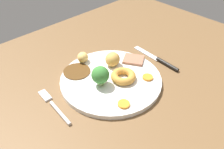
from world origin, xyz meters
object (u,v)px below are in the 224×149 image
Objects in this scene: carrot_coin_front at (148,77)px; broccoli_floret at (100,75)px; fork at (54,105)px; yorkshire_pudding at (123,76)px; roast_potato_left at (83,57)px; dinner_plate at (112,79)px; carrot_coin_side at (124,104)px; meat_slice_main at (134,60)px; roast_potato_right at (113,59)px; knife at (159,60)px; carrot_coin_back at (102,74)px.

broccoli_floret is at bearing 147.65° from carrot_coin_front.
yorkshire_pudding is at bearing -102.38° from fork.
yorkshire_pudding is at bearing -79.07° from roast_potato_left.
yorkshire_pudding is (1.74, -2.88, 1.78)cm from dinner_plate.
dinner_plate is 11.58cm from carrot_coin_side.
fork is (-28.97, 1.90, -1.41)cm from meat_slice_main.
roast_potato_left is 12.76cm from broccoli_floret.
fork is at bearing 157.24° from carrot_coin_front.
roast_potato_left is at bearing 100.93° from yorkshire_pudding.
yorkshire_pudding is at bearing -24.00° from broccoli_floret.
yorkshire_pudding is at bearing 44.61° from carrot_coin_side.
carrot_coin_side is (-16.38, -11.33, -0.11)cm from meat_slice_main.
carrot_coin_side is 0.53× the size of broccoli_floret.
yorkshire_pudding is 20.90cm from fork.
broccoli_floret is (-8.78, -4.29, 1.10)cm from roast_potato_right.
yorkshire_pudding is 0.39× the size of knife.
carrot_coin_back is at bearing 74.98° from knife.
roast_potato_right is 9.83cm from broccoli_floret.
roast_potato_right reaches higher than carrot_coin_side.
broccoli_floret is at bearing -178.76° from dinner_plate.
roast_potato_right is at bearing 103.99° from carrot_coin_front.
roast_potato_left reaches higher than carrot_coin_side.
broccoli_floret is at bearing -175.05° from meat_slice_main.
yorkshire_pudding is at bearing -63.18° from carrot_coin_back.
dinner_plate reaches higher than knife.
roast_potato_left reaches higher than knife.
roast_potato_right is 22.68cm from fork.
yorkshire_pudding is at bearing -109.62° from roast_potato_right.
carrot_coin_front reaches higher than dinner_plate.
roast_potato_left is (-2.89, 14.97, 0.54)cm from yorkshire_pudding.
yorkshire_pudding is 6.58cm from carrot_coin_back.
fork is (-12.59, 13.23, -1.30)cm from carrot_coin_side.
roast_potato_left reaches higher than dinner_plate.
roast_potato_right is at bearing 155.64° from meat_slice_main.
broccoli_floret is at bearing 83.95° from carrot_coin_side.
yorkshire_pudding is 7.18cm from carrot_coin_front.
roast_potato_right is 1.55× the size of carrot_coin_front.
yorkshire_pudding reaches higher than fork.
broccoli_floret is (-3.36, -12.19, 1.71)cm from roast_potato_left.
yorkshire_pudding is 2.29× the size of carrot_coin_side.
roast_potato_left is 0.24× the size of fork.
broccoli_floret reaches higher than carrot_coin_side.
carrot_coin_front is at bearing -32.35° from broccoli_floret.
fork is (-19.90, 6.01, -2.09)cm from yorkshire_pudding.
broccoli_floret is (-3.31, -3.04, 3.03)cm from carrot_coin_back.
carrot_coin_front is 27.51cm from fork.
roast_potato_left is 24.95cm from knife.
carrot_coin_side reaches higher than dinner_plate.
yorkshire_pudding is 1.96× the size of roast_potato_left.
roast_potato_left is at bearing 89.65° from carrot_coin_back.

